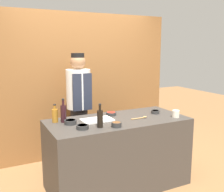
{
  "coord_description": "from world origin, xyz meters",
  "views": [
    {
      "loc": [
        -1.53,
        -2.9,
        1.82
      ],
      "look_at": [
        0.0,
        0.17,
        1.2
      ],
      "focal_mm": 42.0,
      "sensor_mm": 36.0,
      "label": 1
    }
  ],
  "objects_px": {
    "sauce_bowl_yellow": "(70,122)",
    "wooden_spoon": "(141,118)",
    "cup_cream": "(176,114)",
    "sauce_bowl_brown": "(116,124)",
    "sauce_bowl_red": "(111,113)",
    "chef_center": "(79,106)",
    "bottle_amber": "(55,115)",
    "sauce_bowl_green": "(82,127)",
    "sauce_bowl_orange": "(155,112)",
    "cutting_board": "(97,120)",
    "bottle_wine": "(63,113)",
    "bottle_soy": "(100,118)"
  },
  "relations": [
    {
      "from": "sauce_bowl_yellow",
      "to": "wooden_spoon",
      "type": "height_order",
      "value": "sauce_bowl_yellow"
    },
    {
      "from": "cup_cream",
      "to": "sauce_bowl_brown",
      "type": "bearing_deg",
      "value": -177.63
    },
    {
      "from": "sauce_bowl_red",
      "to": "chef_center",
      "type": "xyz_separation_m",
      "value": [
        -0.27,
        0.57,
        0.02
      ]
    },
    {
      "from": "sauce_bowl_red",
      "to": "bottle_amber",
      "type": "height_order",
      "value": "bottle_amber"
    },
    {
      "from": "sauce_bowl_green",
      "to": "chef_center",
      "type": "bearing_deg",
      "value": 72.78
    },
    {
      "from": "sauce_bowl_red",
      "to": "cup_cream",
      "type": "relative_size",
      "value": 1.45
    },
    {
      "from": "sauce_bowl_red",
      "to": "sauce_bowl_orange",
      "type": "bearing_deg",
      "value": -17.91
    },
    {
      "from": "sauce_bowl_brown",
      "to": "chef_center",
      "type": "distance_m",
      "value": 1.09
    },
    {
      "from": "sauce_bowl_orange",
      "to": "chef_center",
      "type": "xyz_separation_m",
      "value": [
        -0.86,
        0.77,
        0.01
      ]
    },
    {
      "from": "sauce_bowl_red",
      "to": "cutting_board",
      "type": "relative_size",
      "value": 0.35
    },
    {
      "from": "cup_cream",
      "to": "chef_center",
      "type": "xyz_separation_m",
      "value": [
        -0.99,
        1.05,
        -0.01
      ]
    },
    {
      "from": "sauce_bowl_orange",
      "to": "bottle_wine",
      "type": "xyz_separation_m",
      "value": [
        -1.28,
        0.15,
        0.09
      ]
    },
    {
      "from": "bottle_amber",
      "to": "sauce_bowl_yellow",
      "type": "bearing_deg",
      "value": -49.23
    },
    {
      "from": "sauce_bowl_green",
      "to": "wooden_spoon",
      "type": "height_order",
      "value": "sauce_bowl_green"
    },
    {
      "from": "sauce_bowl_green",
      "to": "bottle_wine",
      "type": "bearing_deg",
      "value": 106.71
    },
    {
      "from": "bottle_wine",
      "to": "chef_center",
      "type": "distance_m",
      "value": 0.75
    },
    {
      "from": "sauce_bowl_brown",
      "to": "bottle_wine",
      "type": "height_order",
      "value": "bottle_wine"
    },
    {
      "from": "sauce_bowl_brown",
      "to": "cutting_board",
      "type": "height_order",
      "value": "sauce_bowl_brown"
    },
    {
      "from": "sauce_bowl_brown",
      "to": "bottle_amber",
      "type": "relative_size",
      "value": 0.52
    },
    {
      "from": "bottle_amber",
      "to": "chef_center",
      "type": "bearing_deg",
      "value": 48.17
    },
    {
      "from": "sauce_bowl_orange",
      "to": "cup_cream",
      "type": "height_order",
      "value": "cup_cream"
    },
    {
      "from": "chef_center",
      "to": "wooden_spoon",
      "type": "bearing_deg",
      "value": -59.38
    },
    {
      "from": "sauce_bowl_red",
      "to": "chef_center",
      "type": "height_order",
      "value": "chef_center"
    },
    {
      "from": "sauce_bowl_orange",
      "to": "cutting_board",
      "type": "xyz_separation_m",
      "value": [
        -0.88,
        0.02,
        -0.02
      ]
    },
    {
      "from": "sauce_bowl_green",
      "to": "cutting_board",
      "type": "relative_size",
      "value": 0.36
    },
    {
      "from": "sauce_bowl_orange",
      "to": "sauce_bowl_green",
      "type": "relative_size",
      "value": 0.82
    },
    {
      "from": "sauce_bowl_yellow",
      "to": "bottle_amber",
      "type": "xyz_separation_m",
      "value": [
        -0.14,
        0.17,
        0.06
      ]
    },
    {
      "from": "cutting_board",
      "to": "sauce_bowl_yellow",
      "type": "bearing_deg",
      "value": 179.65
    },
    {
      "from": "sauce_bowl_red",
      "to": "bottle_amber",
      "type": "relative_size",
      "value": 0.61
    },
    {
      "from": "cutting_board",
      "to": "chef_center",
      "type": "relative_size",
      "value": 0.22
    },
    {
      "from": "sauce_bowl_orange",
      "to": "cup_cream",
      "type": "xyz_separation_m",
      "value": [
        0.12,
        -0.29,
        0.02
      ]
    },
    {
      "from": "cup_cream",
      "to": "wooden_spoon",
      "type": "relative_size",
      "value": 0.4
    },
    {
      "from": "sauce_bowl_brown",
      "to": "chef_center",
      "type": "relative_size",
      "value": 0.07
    },
    {
      "from": "bottle_amber",
      "to": "wooden_spoon",
      "type": "relative_size",
      "value": 0.96
    },
    {
      "from": "bottle_soy",
      "to": "sauce_bowl_green",
      "type": "bearing_deg",
      "value": 170.51
    },
    {
      "from": "bottle_wine",
      "to": "cutting_board",
      "type": "bearing_deg",
      "value": -17.75
    },
    {
      "from": "sauce_bowl_brown",
      "to": "wooden_spoon",
      "type": "distance_m",
      "value": 0.5
    },
    {
      "from": "sauce_bowl_red",
      "to": "wooden_spoon",
      "type": "height_order",
      "value": "sauce_bowl_red"
    },
    {
      "from": "bottle_soy",
      "to": "bottle_wine",
      "type": "relative_size",
      "value": 0.95
    },
    {
      "from": "cutting_board",
      "to": "bottle_wine",
      "type": "relative_size",
      "value": 1.32
    },
    {
      "from": "sauce_bowl_brown",
      "to": "sauce_bowl_red",
      "type": "bearing_deg",
      "value": 69.99
    },
    {
      "from": "wooden_spoon",
      "to": "chef_center",
      "type": "xyz_separation_m",
      "value": [
        -0.54,
        0.91,
        0.03
      ]
    },
    {
      "from": "sauce_bowl_red",
      "to": "bottle_amber",
      "type": "distance_m",
      "value": 0.78
    },
    {
      "from": "sauce_bowl_yellow",
      "to": "cutting_board",
      "type": "distance_m",
      "value": 0.35
    },
    {
      "from": "sauce_bowl_red",
      "to": "bottle_wine",
      "type": "relative_size",
      "value": 0.47
    },
    {
      "from": "sauce_bowl_orange",
      "to": "cutting_board",
      "type": "bearing_deg",
      "value": 178.41
    },
    {
      "from": "sauce_bowl_green",
      "to": "bottle_wine",
      "type": "relative_size",
      "value": 0.48
    },
    {
      "from": "bottle_amber",
      "to": "bottle_soy",
      "type": "distance_m",
      "value": 0.61
    },
    {
      "from": "cutting_board",
      "to": "chef_center",
      "type": "height_order",
      "value": "chef_center"
    },
    {
      "from": "sauce_bowl_red",
      "to": "wooden_spoon",
      "type": "xyz_separation_m",
      "value": [
        0.27,
        -0.33,
        -0.01
      ]
    }
  ]
}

